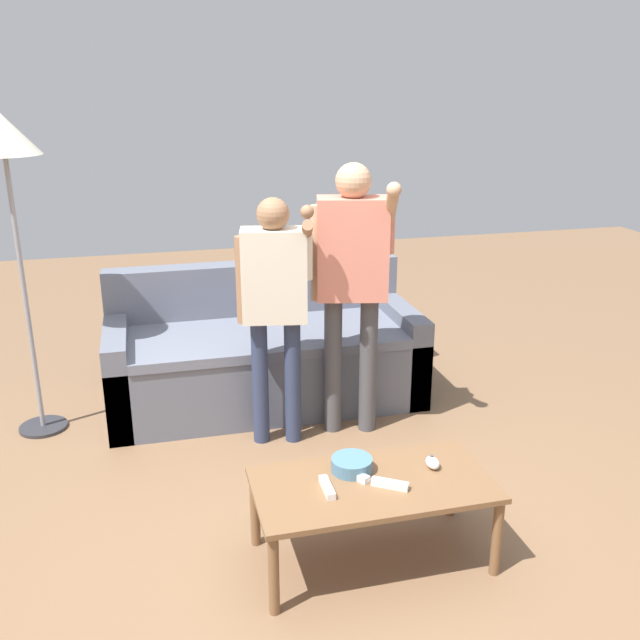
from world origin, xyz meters
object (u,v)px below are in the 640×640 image
Objects in this scene: couch at (264,355)px; player_right at (352,269)px; floor_lamp at (5,154)px; game_remote_wand_spare at (354,474)px; coffee_table at (373,491)px; game_remote_nunchuk at (433,463)px; game_remote_wand_far at (327,487)px; snack_bowl at (352,465)px; player_center at (275,294)px; game_remote_wand_near at (390,484)px.

couch is 1.00m from player_right.
game_remote_wand_spare is (1.48, -1.60, -1.23)m from floor_lamp.
coffee_table is 7.03× the size of game_remote_wand_spare.
coffee_table is 0.30m from game_remote_nunchuk.
floor_lamp is at bearing 128.74° from game_remote_wand_far.
floor_lamp is (-1.84, 1.60, 1.22)m from game_remote_nunchuk.
game_remote_nunchuk is 1.29m from player_right.
snack_bowl is at bearing -86.48° from couch.
floor_lamp is 1.61m from player_center.
couch reaches higher than game_remote_nunchuk.
floor_lamp is 11.84× the size of game_remote_wand_far.
couch reaches higher than game_remote_wand_near.
snack_bowl reaches higher than game_remote_wand_spare.
floor_lamp is (-1.48, 1.54, 1.21)m from snack_bowl.
coffee_table is 0.72× the size of player_center.
player_right is 1.40m from game_remote_wand_near.
coffee_table is at bearing -80.52° from player_center.
coffee_table is 6.54× the size of game_remote_wand_far.
game_remote_wand_spare is (-0.36, 0.01, -0.01)m from game_remote_nunchuk.
couch is 12.67× the size of game_remote_wand_far.
game_remote_wand_near is at bearing -44.63° from coffee_table.
player_right is 1.12× the size of player_center.
couch is 1.39× the size of player_center.
game_remote_wand_spare is at bearing -105.84° from player_right.
game_remote_wand_far and game_remote_wand_spare have the same top height.
game_remote_nunchuk is (0.29, 0.05, 0.07)m from coffee_table.
player_right is 1.32m from game_remote_wand_spare.
couch is at bearing 125.87° from player_right.
snack_bowl is 2.06× the size of game_remote_nunchuk.
player_center is (1.35, -0.49, -0.73)m from floor_lamp.
game_remote_wand_near is 0.16m from game_remote_wand_spare.
game_remote_nunchuk is 0.56× the size of game_remote_wand_far.
game_remote_wand_far is at bearing -90.62° from player_center.
game_remote_wand_spare is (-0.32, -1.14, -0.60)m from player_right.
game_remote_nunchuk is 2.73m from floor_lamp.
couch is at bearing 93.52° from snack_bowl.
floor_lamp reaches higher than player_right.
player_right is 1.42m from game_remote_wand_far.
game_remote_nunchuk is 0.06× the size of player_center.
couch is 10.90× the size of snack_bowl.
game_remote_wand_far is (-0.50, -0.06, -0.01)m from game_remote_nunchuk.
game_remote_nunchuk reaches higher than game_remote_wand_far.
game_remote_wand_near is at bearing -78.42° from player_center.
floor_lamp reaches higher than game_remote_nunchuk.
game_remote_nunchuk is at bearing 9.74° from coffee_table.
player_right reaches higher than game_remote_wand_near.
game_remote_wand_near is at bearing -99.12° from player_right.
player_right is 10.93× the size of game_remote_wand_spare.
snack_bowl is at bearing 85.10° from game_remote_wand_spare.
coffee_table is 1.30m from player_center.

